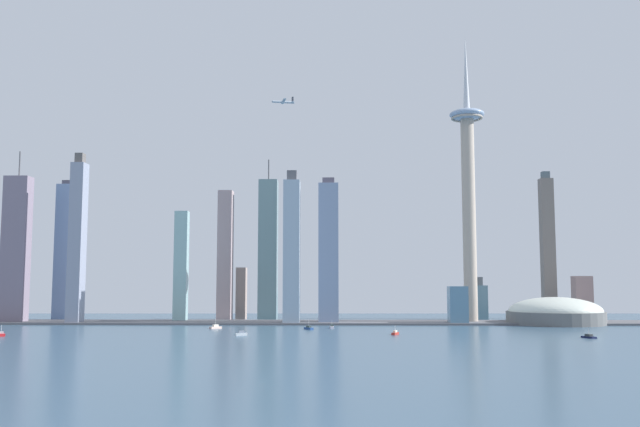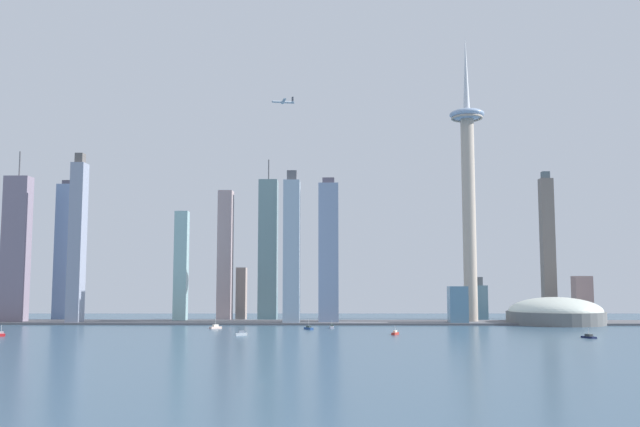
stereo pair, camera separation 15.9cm
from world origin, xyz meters
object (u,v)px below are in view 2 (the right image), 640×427
(skyscraper_1, at_px, (328,252))
(skyscraper_5, at_px, (181,266))
(skyscraper_4, at_px, (268,250))
(skyscraper_12, at_px, (77,241))
(skyscraper_6, at_px, (476,301))
(skyscraper_9, at_px, (548,247))
(skyscraper_8, at_px, (225,255))
(skyscraper_2, at_px, (292,250))
(skyscraper_7, at_px, (583,298))
(boat_1, at_px, (1,334))
(observation_tower, at_px, (468,179))
(skyscraper_10, at_px, (458,305))
(boat_0, at_px, (332,327))
(boat_7, at_px, (589,337))
(airplane, at_px, (283,102))
(boat_4, at_px, (215,327))
(skyscraper_11, at_px, (241,293))
(boat_6, at_px, (309,328))
(skyscraper_0, at_px, (16,249))
(boat_2, at_px, (241,334))
(skyscraper_3, at_px, (67,251))
(stadium_dome, at_px, (555,314))
(boat_5, at_px, (395,333))

(skyscraper_1, bearing_deg, skyscraper_5, 168.64)
(skyscraper_4, distance_m, skyscraper_12, 217.83)
(skyscraper_6, bearing_deg, skyscraper_4, -175.26)
(skyscraper_9, distance_m, skyscraper_12, 562.45)
(skyscraper_8, bearing_deg, skyscraper_2, -38.23)
(skyscraper_9, bearing_deg, skyscraper_4, -174.01)
(skyscraper_7, bearing_deg, skyscraper_8, -178.40)
(boat_1, bearing_deg, skyscraper_2, -87.13)
(observation_tower, relative_size, skyscraper_10, 8.06)
(skyscraper_6, height_order, skyscraper_10, skyscraper_6)
(skyscraper_9, height_order, boat_0, skyscraper_9)
(skyscraper_8, bearing_deg, boat_7, -36.09)
(skyscraper_7, distance_m, skyscraper_10, 181.80)
(skyscraper_5, xyz_separation_m, airplane, (124.44, -93.60, 168.51))
(skyscraper_10, bearing_deg, boat_4, -164.22)
(skyscraper_11, bearing_deg, boat_6, -63.77)
(observation_tower, distance_m, boat_7, 266.14)
(observation_tower, distance_m, skyscraper_1, 180.88)
(skyscraper_12, distance_m, boat_7, 528.44)
(skyscraper_11, distance_m, boat_6, 206.14)
(skyscraper_7, bearing_deg, skyscraper_12, -172.03)
(skyscraper_6, relative_size, airplane, 2.22)
(skyscraper_7, relative_size, airplane, 2.26)
(skyscraper_0, relative_size, boat_2, 18.89)
(skyscraper_3, relative_size, boat_0, 14.30)
(boat_4, bearing_deg, skyscraper_9, 161.61)
(skyscraper_12, distance_m, boat_4, 201.04)
(boat_0, relative_size, boat_1, 0.75)
(boat_0, bearing_deg, skyscraper_1, -1.35)
(skyscraper_1, relative_size, skyscraper_9, 0.87)
(skyscraper_1, distance_m, skyscraper_2, 40.70)
(skyscraper_4, bearing_deg, skyscraper_5, -159.89)
(skyscraper_10, bearing_deg, skyscraper_11, 157.43)
(boat_0, bearing_deg, boat_7, -122.89)
(skyscraper_8, bearing_deg, skyscraper_0, -166.62)
(skyscraper_3, relative_size, skyscraper_7, 3.21)
(boat_0, height_order, boat_4, boat_4)
(boat_0, xyz_separation_m, boat_4, (-114.15, -7.00, -0.01))
(skyscraper_3, height_order, skyscraper_12, skyscraper_12)
(boat_0, bearing_deg, boat_4, 89.11)
(skyscraper_5, bearing_deg, skyscraper_12, -157.73)
(stadium_dome, height_order, skyscraper_9, skyscraper_9)
(observation_tower, distance_m, skyscraper_0, 517.08)
(skyscraper_7, bearing_deg, skyscraper_4, -179.67)
(skyscraper_7, relative_size, skyscraper_12, 0.28)
(skyscraper_3, height_order, skyscraper_7, skyscraper_3)
(skyscraper_9, height_order, boat_2, skyscraper_9)
(skyscraper_10, xyz_separation_m, boat_0, (-135.76, -63.60, -18.96))
(stadium_dome, bearing_deg, skyscraper_5, 175.28)
(boat_0, distance_m, boat_5, 98.74)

